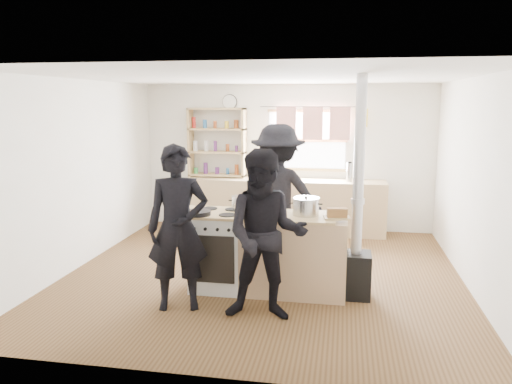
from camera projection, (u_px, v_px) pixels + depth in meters
The scene contains 14 objects.
ground at pixel (263, 274), 6.47m from camera, with size 5.00×5.00×0.01m, color brown.
back_counter at pixel (284, 206), 8.54m from camera, with size 3.40×0.55×0.90m, color tan.
shelving_unit at pixel (217, 142), 8.67m from camera, with size 1.00×0.28×1.20m.
thermos at pixel (349, 172), 8.25m from camera, with size 0.10×0.10×0.31m, color silver.
cooking_island at pixel (268, 253), 5.83m from camera, with size 1.97×0.64×0.93m.
skillet_greens at pixel (198, 213), 5.69m from camera, with size 0.37×0.37×0.05m.
roast_tray at pixel (255, 211), 5.72m from camera, with size 0.37×0.29×0.07m.
stockpot_stove at pixel (241, 203), 5.96m from camera, with size 0.23×0.23×0.19m.
stockpot_counter at pixel (306, 206), 5.67m from camera, with size 0.31×0.31×0.23m.
bread_board at pixel (337, 214), 5.51m from camera, with size 0.31×0.24×0.12m.
flue_heater at pixel (356, 242), 5.62m from camera, with size 0.35×0.35×2.50m.
person_near_left at pixel (178, 228), 5.28m from camera, with size 0.65×0.43×1.78m, color black.
person_near_right at pixel (266, 236), 5.02m from camera, with size 0.85×0.66×1.75m, color black.
person_far at pixel (278, 196), 6.68m from camera, with size 1.24×0.71×1.92m, color black.
Camera 1 is at (0.99, -6.10, 2.21)m, focal length 35.00 mm.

